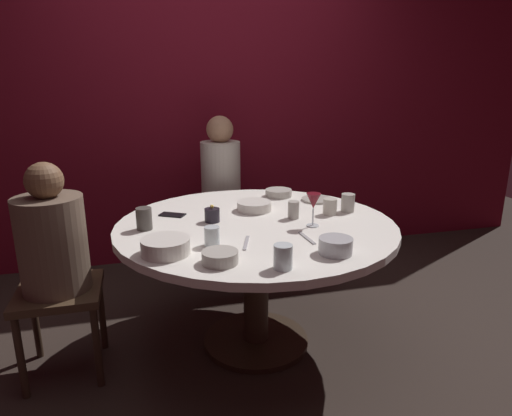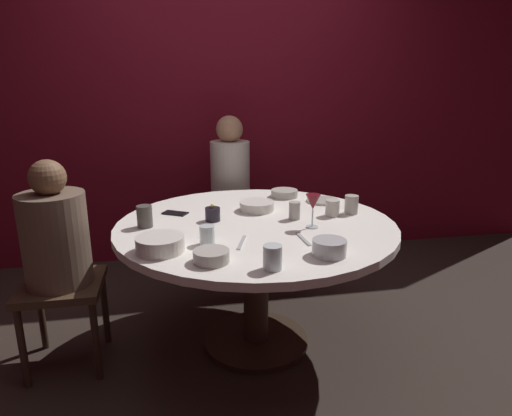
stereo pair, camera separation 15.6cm
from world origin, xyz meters
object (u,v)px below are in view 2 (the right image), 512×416
(bowl_serving_large, at_px, (329,248))
(cup_by_left_diner, at_px, (332,208))
(candle_holder, at_px, (213,214))
(dinner_plate, at_px, (323,201))
(cell_phone, at_px, (175,213))
(dining_table, at_px, (256,245))
(bowl_sauce_side, at_px, (211,256))
(cup_center_front, at_px, (295,211))
(seated_diner_left, at_px, (56,242))
(cup_beside_wine, at_px, (145,216))
(bowl_salad_center, at_px, (257,206))
(bowl_rice_portion, at_px, (160,244))
(cup_near_candle, at_px, (273,257))
(cup_far_edge, at_px, (207,235))
(cup_by_right_diner, at_px, (351,205))
(bowl_small_white, at_px, (284,193))
(seated_diner_back, at_px, (230,179))
(wine_glass, at_px, (313,203))

(bowl_serving_large, relative_size, cup_by_left_diner, 1.63)
(bowl_serving_large, bearing_deg, candle_holder, 127.26)
(dinner_plate, xyz_separation_m, cell_phone, (-0.91, -0.09, -0.00))
(dining_table, distance_m, bowl_sauce_side, 0.59)
(candle_holder, height_order, cup_center_front, cup_center_front)
(seated_diner_left, height_order, candle_holder, seated_diner_left)
(candle_holder, xyz_separation_m, cup_beside_wine, (-0.35, -0.04, 0.02))
(bowl_salad_center, height_order, bowl_rice_portion, bowl_rice_portion)
(cup_near_candle, distance_m, cup_far_edge, 0.41)
(cup_by_left_diner, bearing_deg, candle_holder, 177.07)
(bowl_rice_portion, distance_m, cup_near_candle, 0.53)
(bowl_sauce_side, height_order, cup_far_edge, cup_far_edge)
(bowl_salad_center, xyz_separation_m, bowl_rice_portion, (-0.54, -0.55, 0.01))
(bowl_salad_center, height_order, cup_by_right_diner, cup_by_right_diner)
(bowl_sauce_side, relative_size, cup_near_candle, 1.51)
(bowl_rice_portion, height_order, cup_beside_wine, cup_beside_wine)
(cup_center_front, bearing_deg, dining_table, -175.19)
(cell_phone, relative_size, bowl_small_white, 0.82)
(dinner_plate, distance_m, bowl_serving_large, 0.89)
(cell_phone, xyz_separation_m, bowl_sauce_side, (0.14, -0.74, 0.02))
(bowl_serving_large, height_order, cup_by_left_diner, cup_by_left_diner)
(dinner_plate, relative_size, cell_phone, 1.43)
(dinner_plate, xyz_separation_m, bowl_rice_portion, (-0.99, -0.67, 0.03))
(candle_holder, distance_m, cup_center_front, 0.45)
(cup_near_candle, bearing_deg, cup_by_left_diner, 52.97)
(seated_diner_back, bearing_deg, cup_far_edge, -12.17)
(wine_glass, distance_m, cup_center_front, 0.18)
(seated_diner_left, distance_m, bowl_small_white, 1.39)
(cup_center_front, height_order, cup_far_edge, cup_center_front)
(dinner_plate, bearing_deg, wine_glass, -115.02)
(seated_diner_back, relative_size, bowl_salad_center, 6.04)
(cup_beside_wine, bearing_deg, bowl_small_white, 28.31)
(cup_by_left_diner, bearing_deg, bowl_sauce_side, -143.78)
(cell_phone, bearing_deg, cup_by_left_diner, 107.30)
(seated_diner_left, xyz_separation_m, cell_phone, (0.59, 0.24, 0.05))
(cell_phone, bearing_deg, candle_holder, 79.96)
(seated_diner_left, distance_m, bowl_salad_center, 1.09)
(seated_diner_back, xyz_separation_m, wine_glass, (0.27, -1.17, 0.11))
(candle_holder, bearing_deg, bowl_sauce_side, -96.09)
(wine_glass, distance_m, cup_by_right_diner, 0.36)
(cup_far_edge, bearing_deg, bowl_salad_center, 56.59)
(wine_glass, xyz_separation_m, bowl_small_white, (0.01, 0.63, -0.11))
(cup_center_front, bearing_deg, bowl_salad_center, 129.94)
(seated_diner_left, bearing_deg, dining_table, 0.00)
(cup_near_candle, distance_m, cup_beside_wine, 0.84)
(wine_glass, relative_size, cup_by_right_diner, 1.68)
(seated_diner_back, xyz_separation_m, cup_beside_wine, (-0.58, -1.00, 0.04))
(cup_by_left_diner, bearing_deg, cup_near_candle, -127.03)
(bowl_small_white, height_order, cup_far_edge, cup_far_edge)
(candle_holder, bearing_deg, bowl_rice_portion, -123.87)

